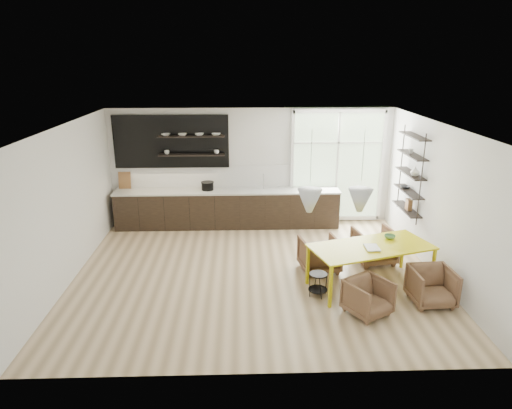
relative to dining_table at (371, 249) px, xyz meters
The scene contains 11 objects.
room 2.37m from the dining_table, 132.15° to the left, with size 7.02×6.01×2.91m.
kitchen_run 4.30m from the dining_table, 130.49° to the left, with size 5.54×0.69×2.75m.
right_shelving 2.34m from the dining_table, 54.33° to the left, with size 0.26×1.22×1.90m.
dining_table is the anchor object (origin of this frame).
armchair_back_left 1.15m from the dining_table, 139.45° to the left, with size 0.72×0.74×0.68m, color brown.
armchair_back_right 1.17m from the dining_table, 70.16° to the left, with size 0.77×0.79×0.72m, color brown.
armchair_front_left 1.09m from the dining_table, 106.43° to the right, with size 0.65×0.66×0.60m, color brown.
armchair_front_right 1.20m from the dining_table, 36.40° to the right, with size 0.69×0.71×0.65m, color brown.
wire_stool 1.16m from the dining_table, 161.63° to the right, with size 0.34×0.34×0.43m.
table_book 0.20m from the dining_table, 141.22° to the right, with size 0.24×0.33×0.03m, color white.
table_bowl 0.57m from the dining_table, 38.29° to the left, with size 0.21×0.21×0.06m, color #578A55.
Camera 1 is at (-0.25, -8.14, 4.08)m, focal length 32.00 mm.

